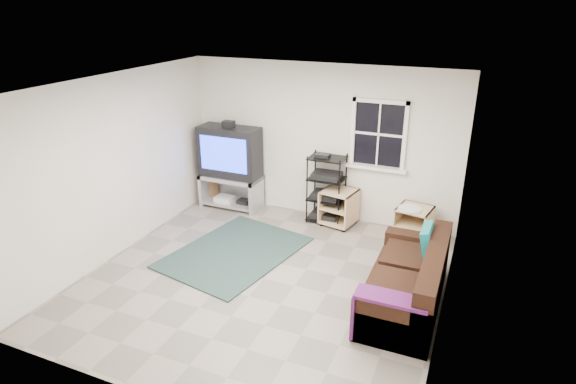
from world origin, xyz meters
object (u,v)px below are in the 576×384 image
at_px(side_table_right, 414,221).
at_px(av_rack, 326,193).
at_px(tv_unit, 231,161).
at_px(sofa, 408,284).
at_px(side_table_left, 340,206).

bearing_deg(side_table_right, av_rack, 175.47).
height_order(tv_unit, sofa, tv_unit).
bearing_deg(tv_unit, av_rack, 1.86).
height_order(av_rack, side_table_right, av_rack).
relative_size(av_rack, sofa, 0.62).
bearing_deg(side_table_left, sofa, -52.76).
distance_m(side_table_left, side_table_right, 1.24).
xyz_separation_m(av_rack, side_table_right, (1.48, -0.12, -0.19)).
bearing_deg(sofa, tv_unit, 151.83).
bearing_deg(av_rack, side_table_right, -4.53).
relative_size(av_rack, side_table_left, 1.93).
bearing_deg(av_rack, sofa, -48.39).
xyz_separation_m(tv_unit, side_table_right, (3.25, -0.06, -0.55)).
relative_size(side_table_left, side_table_right, 1.06).
relative_size(tv_unit, sofa, 0.84).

